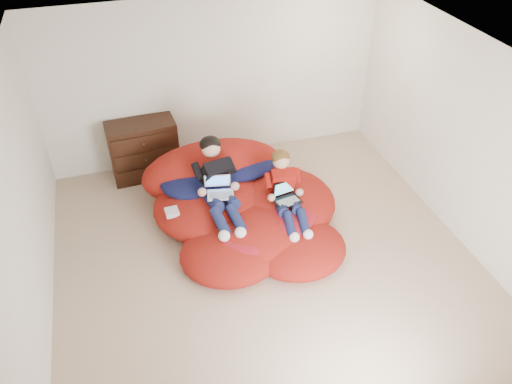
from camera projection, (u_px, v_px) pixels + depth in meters
name	position (u px, v px, depth m)	size (l,w,h in m)	color
room_shell	(265.00, 245.00, 6.03)	(5.10, 5.10, 2.77)	tan
dresser	(144.00, 150.00, 7.33)	(1.00, 0.58, 0.88)	black
beanbag_pile	(241.00, 205.00, 6.58)	(2.50, 2.52, 0.92)	#A51A12
cream_pillow	(182.00, 159.00, 6.80)	(0.46, 0.29, 0.29)	beige
older_boy	(217.00, 180.00, 6.26)	(0.43, 1.23, 0.82)	black
younger_boy	(286.00, 188.00, 6.23)	(0.35, 0.99, 0.77)	#9B150D
laptop_white	(219.00, 189.00, 6.24)	(0.36, 0.36, 0.23)	silver
laptop_black	(286.00, 195.00, 6.25)	(0.36, 0.31, 0.24)	black
power_adapter	(172.00, 212.00, 6.22)	(0.16, 0.16, 0.06)	silver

